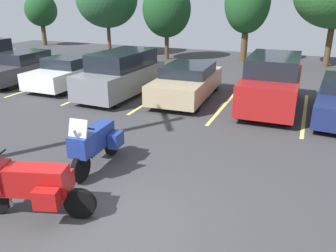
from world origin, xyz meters
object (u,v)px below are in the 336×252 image
car_white (69,72)px  motorcycle_touring (29,183)px  car_charcoal (23,67)px  car_grey (122,74)px  motorcycle_second (95,142)px  car_tan (187,82)px  car_red (272,82)px

car_white → motorcycle_touring: bearing=-56.6°
motorcycle_touring → car_charcoal: 12.15m
motorcycle_touring → car_grey: 8.70m
car_charcoal → motorcycle_second: bearing=-37.6°
car_white → car_tan: 5.75m
car_white → car_tan: bearing=1.3°
motorcycle_second → car_charcoal: motorcycle_second is taller
car_charcoal → car_tan: 8.53m
car_grey → car_tan: 2.79m
car_tan → car_red: size_ratio=0.97×
motorcycle_second → car_tan: motorcycle_second is taller
car_grey → car_red: (6.05, 0.56, 0.06)m
car_red → car_charcoal: bearing=-179.3°
motorcycle_second → car_charcoal: size_ratio=0.46×
motorcycle_touring → car_white: motorcycle_touring is taller
motorcycle_touring → car_tan: bearing=89.9°
car_red → motorcycle_touring: bearing=-110.8°
motorcycle_touring → car_charcoal: bearing=134.4°
car_charcoal → car_grey: 5.82m
motorcycle_touring → car_charcoal: motorcycle_touring is taller
motorcycle_touring → car_red: size_ratio=0.46×
car_grey → car_red: bearing=5.2°
motorcycle_touring → car_grey: (-2.71, 8.27, 0.22)m
car_charcoal → car_tan: size_ratio=1.01×
motorcycle_touring → car_red: 9.44m
car_grey → car_tan: size_ratio=1.00×
motorcycle_second → car_red: size_ratio=0.45×
motorcycle_second → car_red: 7.49m
car_grey → car_white: bearing=172.2°
car_charcoal → car_red: (11.85, 0.14, 0.27)m
motorcycle_second → car_charcoal: (-8.56, 6.58, 0.01)m
motorcycle_second → car_charcoal: bearing=142.4°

